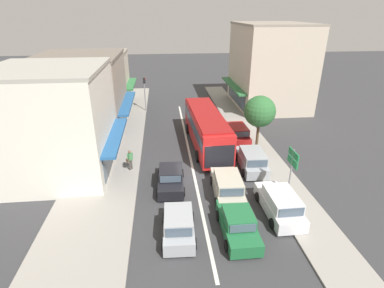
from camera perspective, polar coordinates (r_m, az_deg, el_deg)
name	(u,v)px	position (r m, az deg, el deg)	size (l,w,h in m)	color
ground_plane	(194,176)	(22.92, 0.42, -6.03)	(140.00, 140.00, 0.00)	#353538
lane_centre_line	(189,153)	(26.44, -0.52, -1.68)	(0.20, 28.00, 0.01)	silver
sidewalk_left	(114,146)	(28.51, -14.65, -0.38)	(5.20, 44.00, 0.14)	gray
kerb_right	(251,140)	(29.36, 11.24, 0.68)	(2.80, 44.00, 0.12)	gray
shopfront_corner_near	(54,122)	(24.28, -24.79, 3.81)	(8.76, 8.43, 8.00)	silver
shopfront_mid_block	(83,93)	(32.67, -20.09, 9.03)	(8.87, 9.38, 7.63)	gray
shopfront_far_end	(99,79)	(41.12, -17.30, 11.67)	(8.14, 7.44, 6.78)	beige
building_right_far	(270,66)	(40.17, 14.58, 14.17)	(9.20, 10.74, 10.17)	beige
city_bus	(206,127)	(27.10, 2.73, 3.28)	(3.05, 10.95, 3.23)	red
hatchback_behind_bus_near	(179,225)	(17.06, -2.57, -15.22)	(1.94, 3.77, 1.54)	#9EA3A8
sedan_adjacent_lane_lead	(238,224)	(17.40, 8.71, -14.80)	(1.91, 4.21, 1.47)	#1E6638
sedan_behind_bus_mid	(171,178)	(21.34, -4.08, -6.52)	(2.01, 4.26, 1.47)	black
wagon_adjacent_lane_trail	(227,186)	(20.41, 6.77, -7.92)	(2.09, 4.58, 1.58)	#B7B29E
parked_wagon_kerb_front	(280,204)	(19.35, 16.36, -10.83)	(1.97, 4.52, 1.58)	silver
parked_wagon_kerb_second	(252,160)	(24.04, 11.32, -3.00)	(2.07, 4.57, 1.58)	#9EA3A8
parked_wagon_kerb_third	(237,133)	(28.99, 8.48, 2.04)	(1.99, 4.53, 1.58)	maroon
traffic_light_downstreet	(145,89)	(37.17, -9.02, 10.37)	(0.33, 0.24, 4.20)	gray
directional_road_sign	(292,163)	(20.00, 18.58, -3.38)	(0.10, 1.40, 3.60)	gray
street_tree_right	(260,112)	(26.15, 12.79, 6.02)	(2.69, 2.69, 5.02)	brown
pedestrian_with_handbag_near	(130,159)	(23.51, -11.72, -2.81)	(0.51, 0.59, 1.63)	#4C4742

